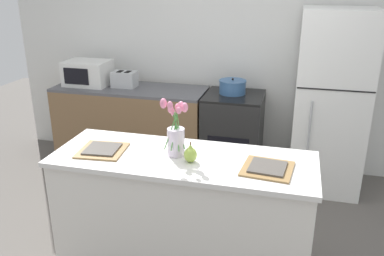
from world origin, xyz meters
The scene contains 12 objects.
back_wall centered at (0.00, 2.00, 1.35)m, with size 5.20×0.08×2.70m.
kitchen_island centered at (0.00, 0.00, 0.46)m, with size 1.80×0.66×0.91m.
back_counter centered at (-1.06, 1.60, 0.46)m, with size 1.68×0.60×0.91m.
stove_range centered at (0.10, 1.60, 0.46)m, with size 0.60×0.61×0.91m.
refrigerator centered at (1.05, 1.60, 0.90)m, with size 0.68×0.67×1.80m.
flower_vase centered at (-0.05, 0.02, 1.06)m, with size 0.18×0.16×0.42m.
pear_figurine centered at (0.07, -0.06, 0.96)m, with size 0.09×0.09×0.14m.
plate_setting_left centered at (-0.57, -0.05, 0.92)m, with size 0.34×0.34×0.02m.
plate_setting_right centered at (0.57, -0.05, 0.92)m, with size 0.34×0.34×0.02m.
toaster centered at (-1.12, 1.61, 1.00)m, with size 0.28×0.18×0.17m.
cooking_pot centered at (0.07, 1.65, 0.99)m, with size 0.28×0.28×0.17m.
microwave centered at (-1.55, 1.60, 1.05)m, with size 0.48×0.37×0.27m.
Camera 1 is at (0.70, -2.42, 2.06)m, focal length 38.00 mm.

